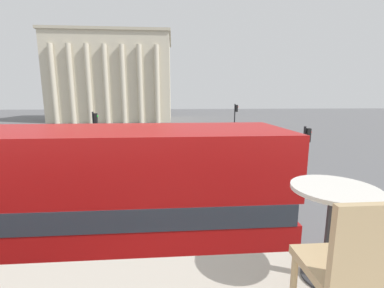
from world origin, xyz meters
name	(u,v)px	position (x,y,z in m)	size (l,w,h in m)	color
double_decker_bus	(47,209)	(-2.57, 3.60, 2.27)	(10.61, 2.68, 4.07)	black
cafe_dining_table	(332,213)	(1.43, -0.35, 3.93)	(0.60, 0.60, 0.73)	#2D2D30
cafe_chair_0	(352,268)	(1.17, -0.92, 3.91)	(0.40, 0.40, 0.91)	tan
plaza_building_left	(115,79)	(-11.53, 53.75, 8.36)	(23.22, 16.28, 16.73)	beige
traffic_light_near	(305,148)	(7.00, 10.36, 2.17)	(0.42, 0.24, 3.30)	black
traffic_light_mid	(95,131)	(-5.08, 15.95, 2.46)	(0.42, 0.24, 3.76)	black
traffic_light_far	(235,118)	(6.60, 23.60, 2.64)	(0.42, 0.24, 4.06)	black
car_maroon	(210,131)	(4.71, 28.20, 0.70)	(4.20, 1.93, 1.35)	black
car_black	(257,133)	(9.83, 26.38, 0.70)	(4.20, 1.93, 1.35)	black
pedestrian_blue	(250,140)	(7.04, 19.91, 0.95)	(0.32, 0.32, 1.66)	#282B33
pedestrian_white	(137,163)	(-1.80, 12.37, 1.04)	(0.32, 0.32, 1.79)	#282B33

